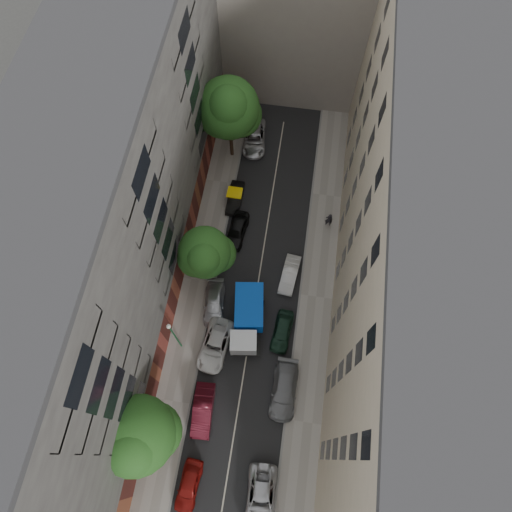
% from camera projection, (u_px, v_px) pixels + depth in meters
% --- Properties ---
extents(ground, '(120.00, 120.00, 0.00)m').
position_uv_depth(ground, '(257.00, 289.00, 42.44)').
color(ground, '#4C4C49').
rests_on(ground, ground).
extents(road_surface, '(8.00, 44.00, 0.02)m').
position_uv_depth(road_surface, '(257.00, 289.00, 42.43)').
color(road_surface, black).
rests_on(road_surface, ground).
extents(sidewalk_left, '(3.00, 44.00, 0.15)m').
position_uv_depth(sidewalk_left, '(199.00, 280.00, 42.70)').
color(sidewalk_left, gray).
rests_on(sidewalk_left, ground).
extents(sidewalk_right, '(3.00, 44.00, 0.15)m').
position_uv_depth(sidewalk_right, '(316.00, 297.00, 42.04)').
color(sidewalk_right, gray).
rests_on(sidewalk_right, ground).
extents(building_left, '(8.00, 44.00, 20.00)m').
position_uv_depth(building_left, '(112.00, 222.00, 33.97)').
color(building_left, '#454240').
rests_on(building_left, ground).
extents(building_right, '(8.00, 44.00, 20.00)m').
position_uv_depth(building_right, '(409.00, 263.00, 32.63)').
color(building_right, '#C5B399').
rests_on(building_right, ground).
extents(tarp_truck, '(3.12, 6.28, 2.77)m').
position_uv_depth(tarp_truck, '(248.00, 318.00, 39.71)').
color(tarp_truck, black).
rests_on(tarp_truck, ground).
extents(car_left_0, '(1.80, 3.96, 1.32)m').
position_uv_depth(car_left_0, '(189.00, 486.00, 35.17)').
color(car_left_0, maroon).
rests_on(car_left_0, ground).
extents(car_left_1, '(1.84, 4.55, 1.47)m').
position_uv_depth(car_left_1, '(203.00, 410.00, 37.36)').
color(car_left_1, '#4D0F1A').
rests_on(car_left_1, ground).
extents(car_left_2, '(2.91, 5.21, 1.38)m').
position_uv_depth(car_left_2, '(215.00, 345.00, 39.58)').
color(car_left_2, silver).
rests_on(car_left_2, ground).
extents(car_left_3, '(2.30, 4.63, 1.29)m').
position_uv_depth(car_left_3, '(214.00, 303.00, 41.18)').
color(car_left_3, silver).
rests_on(car_left_3, ground).
extents(car_left_4, '(2.13, 4.37, 1.44)m').
position_uv_depth(car_left_4, '(237.00, 230.00, 44.12)').
color(car_left_4, black).
rests_on(car_left_4, ground).
extents(car_left_5, '(1.41, 3.88, 1.27)m').
position_uv_depth(car_left_5, '(235.00, 198.00, 45.69)').
color(car_left_5, black).
rests_on(car_left_5, ground).
extents(car_left_6, '(2.84, 5.32, 1.42)m').
position_uv_depth(car_left_6, '(254.00, 138.00, 48.63)').
color(car_left_6, '#AFB0B4').
rests_on(car_left_6, ground).
extents(car_right_0, '(2.57, 5.07, 1.37)m').
position_uv_depth(car_right_0, '(261.00, 498.00, 34.81)').
color(car_right_0, '#B2B3B7').
rests_on(car_right_0, ground).
extents(car_right_1, '(2.11, 5.13, 1.49)m').
position_uv_depth(car_right_1, '(284.00, 390.00, 38.00)').
color(car_right_1, slate).
rests_on(car_right_1, ground).
extents(car_right_2, '(1.95, 4.08, 1.35)m').
position_uv_depth(car_right_2, '(282.00, 331.00, 40.11)').
color(car_right_2, '#142F21').
rests_on(car_right_2, ground).
extents(car_right_3, '(1.79, 4.05, 1.29)m').
position_uv_depth(car_right_3, '(290.00, 275.00, 42.32)').
color(car_right_3, silver).
rests_on(car_right_3, ground).
extents(tree_near, '(5.80, 5.60, 8.74)m').
position_uv_depth(tree_near, '(138.00, 437.00, 31.77)').
color(tree_near, '#382619').
rests_on(tree_near, sidewalk_left).
extents(tree_mid, '(4.89, 4.54, 7.34)m').
position_uv_depth(tree_mid, '(206.00, 254.00, 38.40)').
color(tree_mid, '#382619').
rests_on(tree_mid, sidewalk_left).
extents(tree_far, '(5.99, 5.82, 10.11)m').
position_uv_depth(tree_far, '(229.00, 110.00, 42.23)').
color(tree_far, '#382619').
rests_on(tree_far, sidewalk_left).
extents(lamp_post, '(0.36, 0.36, 6.60)m').
position_uv_depth(lamp_post, '(174.00, 334.00, 36.41)').
color(lamp_post, '#1C6233').
rests_on(lamp_post, sidewalk_left).
extents(pedestrian, '(0.73, 0.51, 1.92)m').
position_uv_depth(pedestrian, '(329.00, 220.00, 44.15)').
color(pedestrian, black).
rests_on(pedestrian, sidewalk_right).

